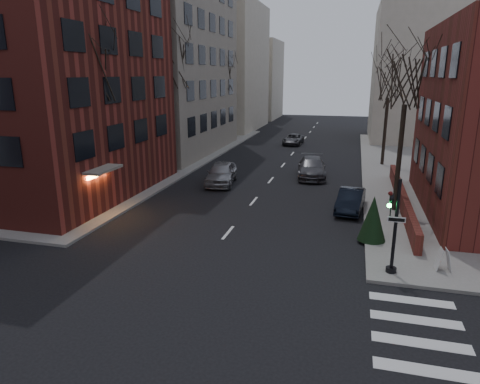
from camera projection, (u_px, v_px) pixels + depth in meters
name	position (u px, v px, depth m)	size (l,w,h in m)	color
sidewalk_far_left	(20.00, 150.00, 46.62)	(44.00, 44.00, 0.15)	gray
building_left_brick	(22.00, 60.00, 28.32)	(15.00, 15.00, 18.00)	maroon
building_left_tan	(128.00, 14.00, 43.65)	(18.00, 18.00, 28.00)	gray
low_wall_right	(402.00, 198.00, 26.75)	(0.35, 16.00, 1.00)	maroon
building_distant_la	(213.00, 68.00, 64.05)	(14.00, 16.00, 18.00)	beige
building_distant_ra	(433.00, 75.00, 52.23)	(14.00, 14.00, 16.00)	beige
building_distant_lb	(252.00, 80.00, 79.92)	(10.00, 12.00, 14.00)	beige
traffic_signal	(393.00, 232.00, 17.43)	(0.76, 0.44, 4.00)	black
tree_left_a	(90.00, 68.00, 24.48)	(4.18, 4.18, 10.26)	#2D231C
tree_left_b	(173.00, 64.00, 35.53)	(4.40, 4.40, 10.80)	#2D231C
tree_left_c	(223.00, 75.00, 48.81)	(3.96, 3.96, 9.72)	#2D231C
tree_right_a	(407.00, 76.00, 23.96)	(3.96, 3.96, 9.72)	#2D231C
tree_right_b	(389.00, 80.00, 37.12)	(3.74, 3.74, 9.18)	#2D231C
streetlamp_near	(162.00, 126.00, 32.91)	(0.36, 0.36, 6.28)	black
streetlamp_far	(233.00, 107.00, 51.53)	(0.36, 0.36, 6.28)	black
parked_sedan	(351.00, 200.00, 26.12)	(1.43, 4.11, 1.35)	black
car_lane_silver	(221.00, 173.00, 32.54)	(1.98, 4.93, 1.68)	#939398
car_lane_gray	(312.00, 167.00, 34.73)	(2.21, 5.43, 1.58)	#424247
car_lane_far	(293.00, 139.00, 50.84)	(2.02, 4.38, 1.22)	#3F3E43
sandwich_board	(443.00, 259.00, 17.95)	(0.42, 0.59, 0.96)	silver
evergreen_shrub	(373.00, 218.00, 21.02)	(1.37, 1.37, 2.28)	black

